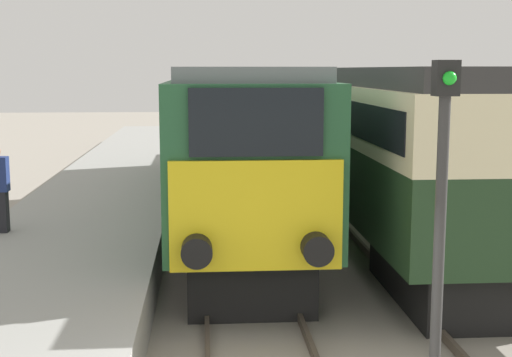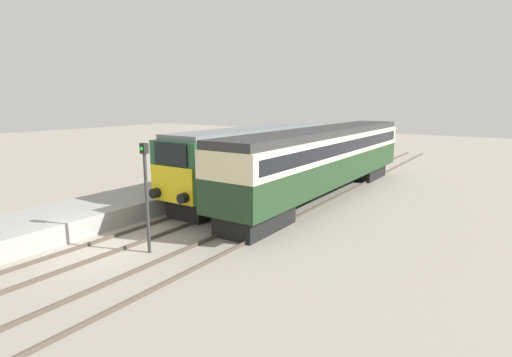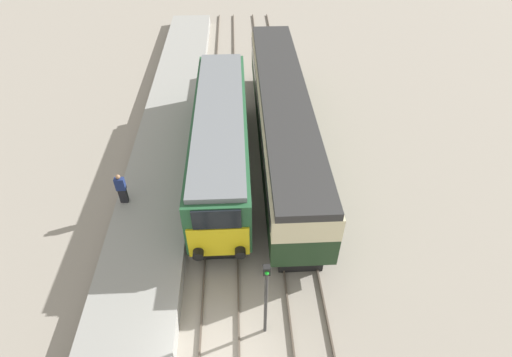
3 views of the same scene
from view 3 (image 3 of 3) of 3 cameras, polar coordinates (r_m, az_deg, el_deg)
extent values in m
cube|color=gray|center=(20.58, -14.08, -2.72)|extent=(3.50, 50.00, 0.81)
cube|color=#4C4238|center=(18.40, -7.20, -9.75)|extent=(0.07, 60.00, 0.14)
cube|color=#4C4238|center=(18.33, -2.67, -9.65)|extent=(0.07, 60.00, 0.14)
cube|color=#4C4238|center=(18.40, 3.54, -9.41)|extent=(0.07, 60.00, 0.14)
cube|color=#4C4238|center=(18.59, 8.00, -9.17)|extent=(0.07, 60.00, 0.14)
cube|color=black|center=(18.93, -4.95, -5.66)|extent=(2.03, 4.00, 1.00)
cube|color=black|center=(25.36, -4.64, 8.15)|extent=(2.03, 4.00, 1.00)
cube|color=#235633|center=(20.89, -5.05, 6.16)|extent=(2.70, 13.31, 2.66)
cube|color=yellow|center=(16.28, -5.36, -9.05)|extent=(2.48, 0.10, 1.60)
cube|color=black|center=(15.28, -5.66, -5.84)|extent=(1.89, 0.10, 0.96)
cube|color=slate|center=(20.10, -5.29, 9.55)|extent=(2.38, 12.78, 0.24)
cylinder|color=black|center=(16.57, -8.26, -10.66)|extent=(0.44, 0.35, 0.44)
cylinder|color=black|center=(16.47, -2.27, -10.53)|extent=(0.44, 0.35, 0.44)
cube|color=black|center=(18.39, 5.74, -7.70)|extent=(1.89, 3.60, 0.95)
cube|color=black|center=(29.36, 2.29, 13.12)|extent=(1.89, 3.60, 0.95)
cube|color=#1E381E|center=(22.80, 3.76, 7.57)|extent=(2.70, 18.28, 1.45)
cube|color=beige|center=(22.11, 3.91, 10.37)|extent=(2.71, 18.28, 1.14)
cube|color=black|center=(22.11, 3.91, 10.37)|extent=(2.75, 17.55, 0.63)
cube|color=#2D2D2D|center=(21.74, 4.00, 12.07)|extent=(2.48, 18.28, 0.36)
cube|color=black|center=(19.97, -18.41, -2.28)|extent=(0.36, 0.24, 0.78)
cube|color=navy|center=(19.50, -18.85, -0.74)|extent=(0.44, 0.26, 0.65)
sphere|color=#9E704C|center=(19.23, -19.13, 0.22)|extent=(0.21, 0.21, 0.21)
cylinder|color=#333333|center=(14.59, 1.39, -17.52)|extent=(0.12, 0.12, 3.60)
cube|color=black|center=(12.94, 1.53, -12.96)|extent=(0.24, 0.20, 0.36)
sphere|color=green|center=(12.88, 1.57, -13.35)|extent=(0.14, 0.14, 0.14)
camera|label=1|loc=(10.55, -13.74, -45.76)|focal=50.00mm
camera|label=2|loc=(14.61, 66.45, -30.34)|focal=28.00mm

